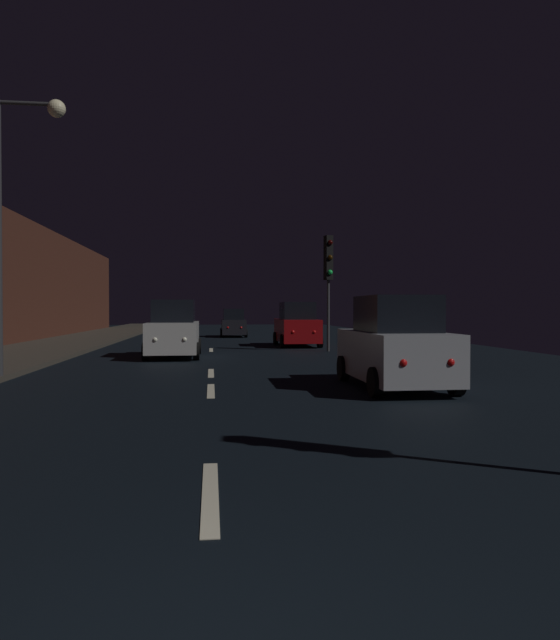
# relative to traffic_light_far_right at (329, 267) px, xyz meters

# --- Properties ---
(ground) EXTENTS (27.00, 84.00, 0.02)m
(ground) POSITION_rel_traffic_light_far_right_xyz_m (-5.00, 2.93, -3.63)
(ground) COLOR black
(sidewalk_left) EXTENTS (4.40, 84.00, 0.15)m
(sidewalk_left) POSITION_rel_traffic_light_far_right_xyz_m (-12.30, 2.93, -3.54)
(sidewalk_left) COLOR #38332B
(sidewalk_left) RESTS_ON ground
(lane_centerline) EXTENTS (0.16, 22.20, 0.01)m
(lane_centerline) POSITION_rel_traffic_light_far_right_xyz_m (-5.00, -9.12, -3.61)
(lane_centerline) COLOR beige
(lane_centerline) RESTS_ON ground
(traffic_light_far_right) EXTENTS (0.37, 0.48, 4.97)m
(traffic_light_far_right) POSITION_rel_traffic_light_far_right_xyz_m (0.00, 0.00, 0.00)
(traffic_light_far_right) COLOR #38383A
(traffic_light_far_right) RESTS_ON ground
(streetlamp_overhead) EXTENTS (1.70, 0.44, 7.02)m
(streetlamp_overhead) POSITION_rel_traffic_light_far_right_xyz_m (-9.74, -9.24, 1.05)
(streetlamp_overhead) COLOR #2D2D30
(streetlamp_overhead) RESTS_ON ground
(car_approaching_headlights) EXTENTS (1.98, 4.29, 2.16)m
(car_approaching_headlights) POSITION_rel_traffic_light_far_right_xyz_m (-6.40, -2.16, -2.63)
(car_approaching_headlights) COLOR silver
(car_approaching_headlights) RESTS_ON ground
(car_parked_right_far) EXTENTS (1.98, 4.29, 2.16)m
(car_parked_right_far) POSITION_rel_traffic_light_far_right_xyz_m (-0.80, 3.77, -2.63)
(car_parked_right_far) COLOR maroon
(car_parked_right_far) RESTS_ON ground
(car_distant_taillights) EXTENTS (1.70, 3.67, 1.85)m
(car_distant_taillights) POSITION_rel_traffic_light_far_right_xyz_m (-3.54, 13.83, -2.77)
(car_distant_taillights) COLOR black
(car_distant_taillights) RESTS_ON ground
(car_parked_right_near) EXTENTS (1.93, 4.19, 2.11)m
(car_parked_right_near) POSITION_rel_traffic_light_far_right_xyz_m (-0.80, -11.38, -2.65)
(car_parked_right_near) COLOR #A5A8AD
(car_parked_right_near) RESTS_ON ground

